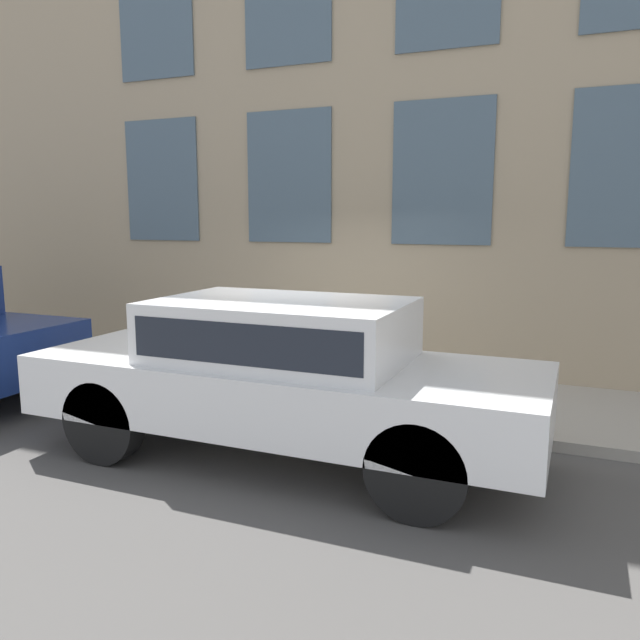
# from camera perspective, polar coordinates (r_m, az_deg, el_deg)

# --- Properties ---
(ground_plane) EXTENTS (80.00, 80.00, 0.00)m
(ground_plane) POSITION_cam_1_polar(r_m,az_deg,el_deg) (7.64, -2.27, -8.90)
(ground_plane) COLOR #514F4C
(sidewalk) EXTENTS (2.38, 60.00, 0.12)m
(sidewalk) POSITION_cam_1_polar(r_m,az_deg,el_deg) (8.67, 1.07, -6.25)
(sidewalk) COLOR #A8A093
(sidewalk) RESTS_ON ground_plane
(fire_hydrant) EXTENTS (0.33, 0.45, 0.78)m
(fire_hydrant) POSITION_cam_1_polar(r_m,az_deg,el_deg) (8.07, -1.84, -4.04)
(fire_hydrant) COLOR #2D7260
(fire_hydrant) RESTS_ON sidewalk
(person) EXTENTS (0.30, 0.20, 1.25)m
(person) POSITION_cam_1_polar(r_m,az_deg,el_deg) (7.85, 1.89, -1.80)
(person) COLOR #998466
(person) RESTS_ON sidewalk
(parked_car_white_near) EXTENTS (1.81, 5.05, 1.60)m
(parked_car_white_near) POSITION_cam_1_polar(r_m,az_deg,el_deg) (6.17, -3.49, -4.50)
(parked_car_white_near) COLOR black
(parked_car_white_near) RESTS_ON ground_plane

